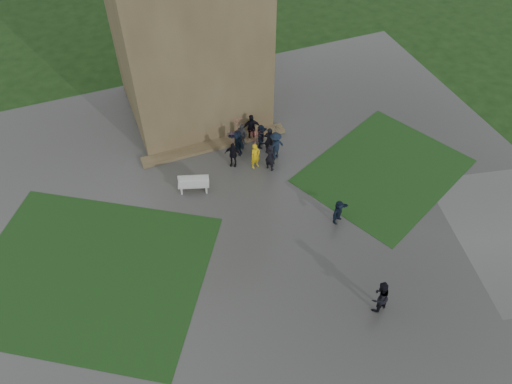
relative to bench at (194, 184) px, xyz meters
name	(u,v)px	position (x,y,z in m)	size (l,w,h in m)	color
ground	(284,285)	(2.22, -7.49, -0.53)	(120.00, 120.00, 0.00)	black
plaza	(268,253)	(2.22, -5.49, -0.52)	(34.00, 34.00, 0.02)	#373735
lawn_inset_left	(90,273)	(-6.28, -3.49, -0.50)	(11.00, 9.00, 0.01)	#143312
lawn_inset_right	(384,171)	(10.72, -2.49, -0.50)	(9.00, 7.00, 0.01)	#143312
tower_plinth	(215,145)	(2.22, 3.11, -0.40)	(9.00, 0.80, 0.22)	brown
bench	(194,184)	(0.00, 0.00, 0.00)	(1.79, 1.03, 0.99)	#B9BAB5
visitor_cluster	(253,139)	(4.12, 1.57, 0.68)	(3.75, 3.62, 2.62)	black
pedestrian_mid	(338,212)	(6.38, -4.87, 0.22)	(1.35, 0.48, 1.45)	black
pedestrian_near	(380,297)	(5.62, -10.18, 0.45)	(0.93, 0.53, 1.91)	black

